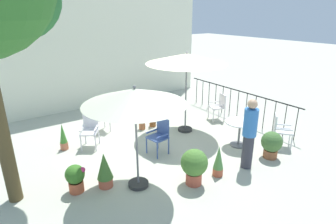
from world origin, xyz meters
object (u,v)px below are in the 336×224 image
patio_umbrella_1 (187,59)px  patio_chair_1 (160,134)px  potted_plant_0 (218,161)px  potted_plant_3 (272,144)px  patio_chair_2 (90,128)px  potted_plant_4 (194,165)px  potted_plant_7 (105,170)px  patio_chair_0 (280,128)px  standing_person (249,133)px  patio_chair_3 (219,105)px  patio_umbrella_0 (135,98)px  potted_plant_1 (63,137)px  potted_plant_5 (75,177)px  cafe_table_0 (240,129)px  potted_plant_6 (142,123)px  patio_chair_4 (103,115)px  potted_plant_2 (152,115)px

patio_umbrella_1 → patio_chair_1: patio_umbrella_1 is taller
potted_plant_0 → potted_plant_3: 1.71m
patio_chair_2 → potted_plant_4: size_ratio=1.12×
potted_plant_4 → potted_plant_7: bearing=147.6°
patio_chair_0 → standing_person: 1.66m
patio_chair_0 → patio_chair_3: patio_chair_0 is taller
patio_chair_2 → potted_plant_4: bearing=-69.3°
patio_umbrella_0 → patio_chair_3: size_ratio=2.49×
patio_chair_3 → standing_person: standing_person is taller
patio_chair_2 → standing_person: bearing=-51.0°
potted_plant_1 → potted_plant_7: size_ratio=0.93×
potted_plant_4 → standing_person: bearing=-7.7°
patio_chair_2 → potted_plant_5: size_ratio=1.50×
cafe_table_0 → potted_plant_6: cafe_table_0 is taller
potted_plant_1 → patio_umbrella_0: bearing=-73.1°
patio_chair_4 → potted_plant_3: size_ratio=1.22×
potted_plant_6 → patio_chair_0: bearing=-52.3°
cafe_table_0 → potted_plant_3: bearing=-82.2°
patio_umbrella_0 → cafe_table_0: bearing=0.9°
potted_plant_0 → potted_plant_7: bearing=154.4°
potted_plant_5 → potted_plant_6: 3.45m
cafe_table_0 → potted_plant_2: bearing=115.5°
patio_chair_3 → potted_plant_3: (-0.85, -2.71, -0.13)m
patio_umbrella_1 → potted_plant_0: bearing=-112.1°
patio_chair_1 → potted_plant_5: (-2.37, -0.40, -0.21)m
patio_chair_2 → potted_plant_7: (-0.46, -2.03, -0.12)m
patio_chair_0 → potted_plant_4: 3.09m
patio_umbrella_1 → potted_plant_2: bearing=125.6°
patio_umbrella_0 → standing_person: patio_umbrella_0 is taller
patio_umbrella_0 → patio_chair_0: bearing=-8.5°
patio_umbrella_1 → standing_person: (-0.16, -2.56, -1.36)m
patio_umbrella_1 → potted_plant_7: patio_umbrella_1 is taller
patio_chair_2 → potted_plant_5: 2.12m
patio_chair_4 → potted_plant_5: bearing=-123.3°
patio_chair_2 → potted_plant_4: patio_chair_2 is taller
potted_plant_4 → standing_person: (1.49, -0.20, 0.42)m
patio_chair_2 → potted_plant_2: size_ratio=1.13×
patio_umbrella_0 → patio_chair_1: patio_umbrella_0 is taller
patio_chair_1 → patio_chair_4: 2.33m
potted_plant_3 → potted_plant_4: bearing=173.8°
potted_plant_2 → potted_plant_3: 3.76m
cafe_table_0 → potted_plant_4: 2.34m
potted_plant_1 → patio_chair_4: bearing=22.3°
patio_umbrella_1 → patio_chair_4: 3.10m
patio_chair_1 → patio_chair_3: (3.02, 0.85, -0.03)m
potted_plant_0 → potted_plant_7: size_ratio=0.93×
patio_chair_4 → cafe_table_0: bearing=-50.0°
potted_plant_2 → patio_umbrella_1: bearing=-54.4°
standing_person → potted_plant_5: bearing=159.0°
cafe_table_0 → patio_chair_3: 2.02m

